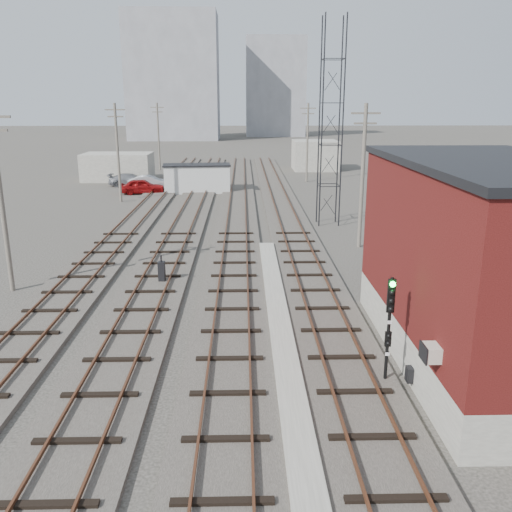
{
  "coord_description": "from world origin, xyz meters",
  "views": [
    {
      "loc": [
        -0.97,
        -5.77,
        9.02
      ],
      "look_at": [
        -0.4,
        18.25,
        2.2
      ],
      "focal_mm": 38.0,
      "sensor_mm": 36.0,
      "label": 1
    }
  ],
  "objects_px": {
    "signal_mast": "(389,324)",
    "site_trailer": "(197,178)",
    "switch_stand": "(162,272)",
    "car_red": "(142,186)",
    "car_silver": "(149,182)",
    "car_grey": "(131,180)"
  },
  "relations": [
    {
      "from": "site_trailer",
      "to": "car_red",
      "type": "height_order",
      "value": "site_trailer"
    },
    {
      "from": "switch_stand",
      "to": "site_trailer",
      "type": "distance_m",
      "value": 29.83
    },
    {
      "from": "site_trailer",
      "to": "car_silver",
      "type": "xyz_separation_m",
      "value": [
        -5.34,
        2.24,
        -0.73
      ]
    },
    {
      "from": "switch_stand",
      "to": "car_red",
      "type": "height_order",
      "value": "switch_stand"
    },
    {
      "from": "car_silver",
      "to": "car_grey",
      "type": "xyz_separation_m",
      "value": [
        -2.45,
        2.14,
        -0.04
      ]
    },
    {
      "from": "site_trailer",
      "to": "switch_stand",
      "type": "bearing_deg",
      "value": -94.11
    },
    {
      "from": "signal_mast",
      "to": "car_red",
      "type": "height_order",
      "value": "signal_mast"
    },
    {
      "from": "site_trailer",
      "to": "car_grey",
      "type": "height_order",
      "value": "site_trailer"
    },
    {
      "from": "site_trailer",
      "to": "car_silver",
      "type": "bearing_deg",
      "value": 152.05
    },
    {
      "from": "signal_mast",
      "to": "site_trailer",
      "type": "relative_size",
      "value": 0.52
    },
    {
      "from": "site_trailer",
      "to": "car_grey",
      "type": "relative_size",
      "value": 1.48
    },
    {
      "from": "car_silver",
      "to": "signal_mast",
      "type": "bearing_deg",
      "value": -160.77
    },
    {
      "from": "site_trailer",
      "to": "car_red",
      "type": "distance_m",
      "value": 5.66
    },
    {
      "from": "signal_mast",
      "to": "car_silver",
      "type": "bearing_deg",
      "value": 109.19
    },
    {
      "from": "signal_mast",
      "to": "car_grey",
      "type": "height_order",
      "value": "signal_mast"
    },
    {
      "from": "signal_mast",
      "to": "site_trailer",
      "type": "bearing_deg",
      "value": 103.21
    },
    {
      "from": "car_red",
      "to": "car_silver",
      "type": "bearing_deg",
      "value": -12.22
    },
    {
      "from": "switch_stand",
      "to": "car_red",
      "type": "relative_size",
      "value": 0.32
    },
    {
      "from": "car_red",
      "to": "car_silver",
      "type": "xyz_separation_m",
      "value": [
        0.21,
        3.11,
        -0.03
      ]
    },
    {
      "from": "site_trailer",
      "to": "car_grey",
      "type": "distance_m",
      "value": 8.97
    },
    {
      "from": "site_trailer",
      "to": "car_red",
      "type": "bearing_deg",
      "value": -176.26
    },
    {
      "from": "switch_stand",
      "to": "car_grey",
      "type": "relative_size",
      "value": 0.3
    }
  ]
}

